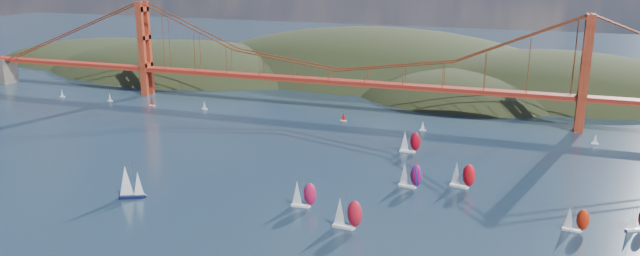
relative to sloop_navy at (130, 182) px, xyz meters
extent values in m
ellipsoid|color=black|center=(-110.43, 223.44, -16.98)|extent=(240.00, 140.00, 64.00)
ellipsoid|color=black|center=(19.57, 263.44, -22.58)|extent=(300.00, 180.00, 96.00)
ellipsoid|color=black|center=(139.57, 233.44, -19.08)|extent=(220.00, 140.00, 76.00)
ellipsoid|color=black|center=(89.57, 203.44, -14.18)|extent=(140.00, 110.00, 48.00)
ellipsoid|color=black|center=(-200.43, 253.44, -13.48)|extent=(200.00, 140.00, 44.00)
cube|color=maroon|center=(29.57, 143.44, 10.22)|extent=(440.00, 7.00, 1.60)
cube|color=maroon|center=(29.57, 143.44, 9.02)|extent=(440.00, 7.00, 0.80)
cube|color=maroon|center=(-90.43, 143.44, 21.72)|extent=(4.00, 8.50, 55.00)
cube|color=maroon|center=(149.57, 143.44, 21.72)|extent=(4.00, 8.50, 55.00)
cube|color=black|center=(0.29, 0.15, -5.28)|extent=(8.52, 5.89, 1.00)
cylinder|color=#99999E|center=(0.66, 0.34, 1.27)|extent=(0.13, 0.13, 12.09)
cone|color=white|center=(-1.05, -0.54, 0.66)|extent=(6.30, 6.30, 10.64)
cone|color=white|center=(2.53, 1.29, -0.54)|extent=(4.50, 4.50, 8.46)
cube|color=white|center=(57.90, 12.30, -5.41)|extent=(6.18, 1.89, 0.74)
cylinder|color=#99999E|center=(58.21, 12.31, -0.44)|extent=(0.09, 0.09, 9.20)
cone|color=white|center=(56.80, 12.27, -0.90)|extent=(3.53, 3.53, 8.10)
ellipsoid|color=#B71440|center=(61.28, 12.39, -0.90)|extent=(4.37, 2.82, 7.73)
cube|color=silver|center=(76.35, 1.00, -5.38)|extent=(6.82, 2.39, 0.80)
cylinder|color=#99999E|center=(76.69, 0.98, 0.04)|extent=(0.10, 0.10, 10.03)
cone|color=white|center=(75.15, 1.10, -0.46)|extent=(4.03, 4.03, 8.83)
ellipsoid|color=red|center=(80.02, 0.71, -0.46)|extent=(4.90, 3.30, 8.43)
cube|color=white|center=(142.40, 21.94, -5.46)|extent=(5.40, 2.15, 0.63)
cylinder|color=#99999E|center=(142.66, 21.91, -1.21)|extent=(0.08, 0.08, 7.88)
cone|color=white|center=(141.46, 22.07, -1.60)|extent=(3.31, 3.31, 6.94)
ellipsoid|color=red|center=(145.27, 21.56, -1.60)|extent=(3.95, 2.78, 6.62)
cube|color=white|center=(105.31, 48.20, -5.39)|extent=(6.73, 3.42, 0.78)
cylinder|color=#99999E|center=(105.62, 48.11, -0.14)|extent=(0.10, 0.10, 9.73)
cone|color=white|center=(104.18, 48.50, -0.62)|extent=(4.44, 4.44, 8.56)
ellipsoid|color=red|center=(108.76, 47.28, -0.62)|extent=(5.12, 3.92, 8.17)
cube|color=silver|center=(160.38, 28.34, -5.46)|extent=(5.30, 3.86, 0.63)
cylinder|color=#99999E|center=(160.61, 28.47, -1.21)|extent=(0.08, 0.08, 7.87)
cone|color=white|center=(159.56, 27.88, -1.61)|extent=(4.00, 4.00, 6.93)
cube|color=white|center=(79.31, 82.83, -5.41)|extent=(6.25, 1.77, 0.75)
cylinder|color=#99999E|center=(79.62, 82.83, -0.35)|extent=(0.09, 0.09, 9.36)
cone|color=white|center=(78.18, 82.83, -0.82)|extent=(3.51, 3.51, 8.24)
ellipsoid|color=#AD0617|center=(82.74, 82.84, -0.82)|extent=(4.38, 2.76, 7.86)
cube|color=white|center=(87.67, 41.99, -5.41)|extent=(6.44, 2.82, 0.75)
cylinder|color=#99999E|center=(87.98, 41.94, -0.36)|extent=(0.09, 0.09, 9.35)
cone|color=white|center=(86.57, 42.19, -0.82)|extent=(4.05, 4.05, 8.23)
ellipsoid|color=red|center=(91.05, 41.39, -0.82)|extent=(4.78, 3.47, 7.85)
cube|color=silver|center=(-134.23, 120.67, -5.53)|extent=(3.00, 1.00, 0.50)
cone|color=white|center=(-134.23, 120.67, -3.18)|extent=(2.00, 2.00, 4.20)
cube|color=silver|center=(-100.51, 120.68, -5.53)|extent=(3.00, 1.00, 0.50)
cone|color=white|center=(-100.51, 120.68, -3.18)|extent=(2.00, 2.00, 4.20)
cube|color=silver|center=(-71.52, 119.19, -5.53)|extent=(3.00, 1.00, 0.50)
cone|color=red|center=(-71.52, 119.19, -3.18)|extent=(2.00, 2.00, 4.20)
cube|color=silver|center=(-39.71, 121.25, -5.53)|extent=(3.00, 1.00, 0.50)
cone|color=white|center=(-39.71, 121.25, -3.18)|extent=(2.00, 2.00, 4.20)
cube|color=silver|center=(155.47, 121.36, -5.53)|extent=(3.00, 1.00, 0.50)
cone|color=white|center=(155.47, 121.36, -3.18)|extent=(2.00, 2.00, 4.20)
cube|color=silver|center=(79.57, 118.12, -5.53)|extent=(3.00, 1.00, 0.50)
cone|color=white|center=(79.57, 118.12, -3.18)|extent=(2.00, 2.00, 4.20)
cube|color=silver|center=(38.64, 122.63, -5.53)|extent=(3.00, 1.00, 0.50)
cone|color=red|center=(38.64, 122.63, -3.18)|extent=(2.00, 2.00, 4.20)
camera|label=1|loc=(127.86, -167.49, 75.17)|focal=35.00mm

